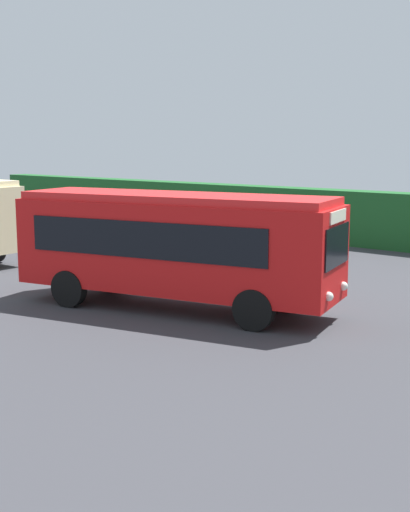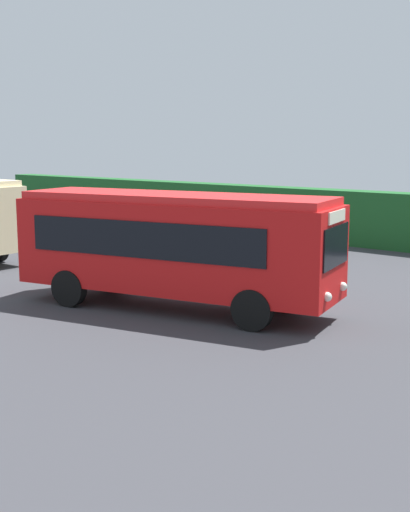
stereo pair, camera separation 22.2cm
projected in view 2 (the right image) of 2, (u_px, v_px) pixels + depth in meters
ground_plane at (216, 303)px, 18.77m from camera, size 81.32×81.32×0.00m
bus_red at (175, 243)px, 17.89m from camera, size 8.93×4.22×3.05m
person_left at (262, 265)px, 19.34m from camera, size 0.50×0.45×1.77m
hedge_row at (408, 222)px, 27.85m from camera, size 52.66×1.22×2.33m
traffic_cone at (133, 249)px, 26.53m from camera, size 0.36×0.36×0.60m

